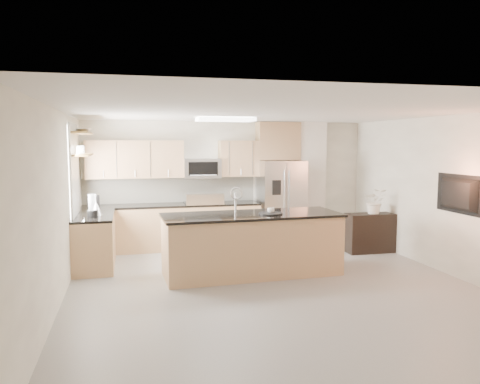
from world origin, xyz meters
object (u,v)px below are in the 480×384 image
object	(u,v)px
credenza	(370,233)
cup	(271,211)
refrigerator	(281,202)
flower_vase	(375,195)
platter	(271,213)
microwave	(202,168)
bowl	(83,130)
range	(203,225)
coffee_maker	(94,204)
blender	(92,207)
island	(252,244)
kettle	(96,208)
television	(455,194)

from	to	relation	value
credenza	cup	world-z (taller)	cup
refrigerator	flower_vase	distance (m)	1.96
credenza	platter	bearing A→B (deg)	-155.03
microwave	bowl	xyz separation A→B (m)	(-2.25, -0.73, 0.75)
range	credenza	world-z (taller)	range
cup	coffee_maker	xyz separation A→B (m)	(-2.87, 1.49, 0.02)
range	blender	distance (m)	2.57
range	flower_vase	size ratio (longest dim) A/B	1.52
island	credenza	world-z (taller)	island
cup	flower_vase	size ratio (longest dim) A/B	0.15
blender	kettle	distance (m)	0.24
range	kettle	distance (m)	2.40
refrigerator	island	bearing A→B (deg)	-119.56
blender	microwave	bearing A→B (deg)	35.99
refrigerator	platter	distance (m)	2.40
platter	bowl	bearing A→B (deg)	151.13
platter	coffee_maker	bearing A→B (deg)	151.12
coffee_maker	television	bearing A→B (deg)	-23.41
credenza	blender	size ratio (longest dim) A/B	2.48
refrigerator	television	distance (m)	3.62
credenza	blender	xyz separation A→B (m)	(-5.22, -0.19, 0.70)
blender	flower_vase	size ratio (longest dim) A/B	0.52
range	coffee_maker	distance (m)	2.28
range	microwave	size ratio (longest dim) A/B	1.50
refrigerator	coffee_maker	xyz separation A→B (m)	(-3.75, -0.65, 0.17)
island	bowl	size ratio (longest dim) A/B	8.10
refrigerator	television	xyz separation A→B (m)	(1.85, -3.07, 0.46)
credenza	coffee_maker	world-z (taller)	coffee_maker
refrigerator	platter	size ratio (longest dim) A/B	4.66
microwave	refrigerator	size ratio (longest dim) A/B	0.43
refrigerator	kettle	size ratio (longest dim) A/B	6.89
credenza	television	xyz separation A→B (m)	(0.37, -1.93, 0.97)
kettle	television	bearing A→B (deg)	-19.56
microwave	credenza	size ratio (longest dim) A/B	0.79
kettle	bowl	distance (m)	1.47
range	flower_vase	distance (m)	3.49
bowl	television	bearing A→B (deg)	-23.56
coffee_maker	credenza	bearing A→B (deg)	-5.42
flower_vase	cup	bearing A→B (deg)	-158.50
kettle	coffee_maker	xyz separation A→B (m)	(-0.07, 0.46, 0.03)
blender	kettle	bearing A→B (deg)	77.70
cup	range	bearing A→B (deg)	109.56
island	credenza	size ratio (longest dim) A/B	3.07
platter	coffee_maker	world-z (taller)	coffee_maker
flower_vase	television	distance (m)	1.93
range	bowl	distance (m)	3.01
blender	bowl	world-z (taller)	bowl
cup	kettle	xyz separation A→B (m)	(-2.80, 1.03, -0.01)
coffee_maker	platter	bearing A→B (deg)	-28.88
island	platter	distance (m)	0.59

